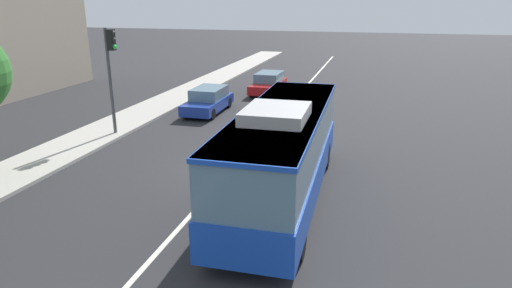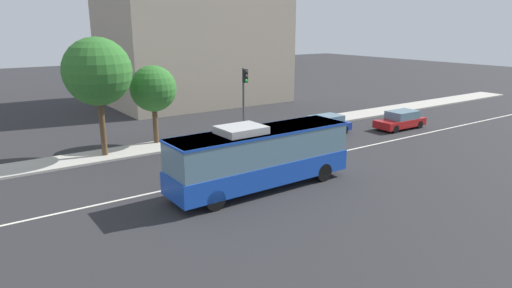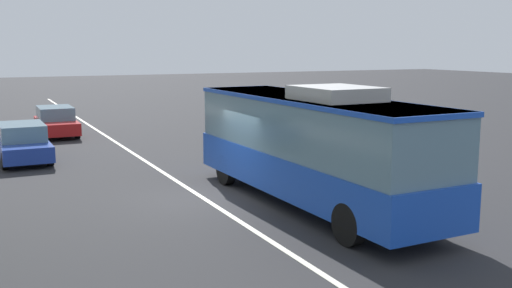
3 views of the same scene
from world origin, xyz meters
TOP-DOWN VIEW (x-y plane):
  - ground_plane at (0.00, 0.00)m, footprint 160.00×160.00m
  - sidewalk_kerb at (0.00, 7.88)m, footprint 80.00×2.78m
  - lane_centre_line at (0.00, 0.00)m, footprint 76.00×0.16m
  - transit_bus at (-2.05, -2.51)m, footprint 10.05×2.71m
  - sedan_blue at (8.73, 4.31)m, footprint 4.52×1.87m
  - sedan_red at (15.24, 2.22)m, footprint 4.52×1.86m
  - traffic_light_near_corner at (3.08, 6.92)m, footprint 0.34×0.62m

SIDE VIEW (x-z plane):
  - ground_plane at x=0.00m, z-range 0.00..0.00m
  - lane_centre_line at x=0.00m, z-range 0.00..0.01m
  - sidewalk_kerb at x=0.00m, z-range 0.00..0.14m
  - sedan_blue at x=8.73m, z-range -0.01..1.46m
  - sedan_red at x=15.24m, z-range -0.01..1.46m
  - transit_bus at x=-2.05m, z-range 0.08..3.54m
  - traffic_light_near_corner at x=3.08m, z-range 0.96..6.16m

